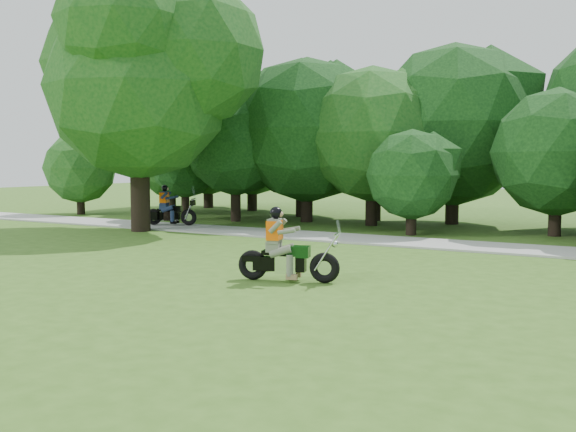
% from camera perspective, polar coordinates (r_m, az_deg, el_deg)
% --- Properties ---
extents(ground, '(100.00, 100.00, 0.00)m').
position_cam_1_polar(ground, '(12.03, 2.80, -6.90)').
color(ground, '#365B1A').
rests_on(ground, ground).
extents(walkway, '(60.00, 2.20, 0.06)m').
position_cam_1_polar(walkway, '(19.40, 13.73, -2.48)').
color(walkway, '#9E9E99').
rests_on(walkway, ground).
extents(tree_line, '(40.00, 12.30, 7.54)m').
position_cam_1_polar(tree_line, '(25.24, 18.37, 7.14)').
color(tree_line, black).
rests_on(tree_line, ground).
extents(big_tree_west, '(8.64, 6.56, 9.96)m').
position_cam_1_polar(big_tree_west, '(23.77, -12.68, 12.70)').
color(big_tree_west, black).
rests_on(big_tree_west, ground).
extents(chopper_motorcycle, '(2.12, 0.94, 1.54)m').
position_cam_1_polar(chopper_motorcycle, '(13.14, -0.43, -3.39)').
color(chopper_motorcycle, black).
rests_on(chopper_motorcycle, ground).
extents(touring_motorcycle, '(1.94, 1.11, 1.53)m').
position_cam_1_polar(touring_motorcycle, '(24.70, -10.63, 0.48)').
color(touring_motorcycle, black).
rests_on(touring_motorcycle, walkway).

